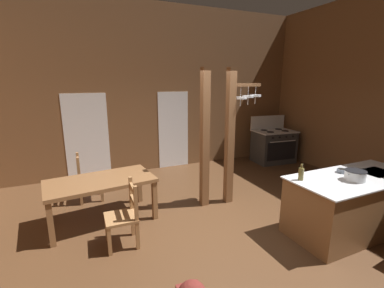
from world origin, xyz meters
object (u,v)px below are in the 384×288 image
(stockpot_on_counter, at_px, (355,175))
(bottle_tall_on_counter, at_px, (301,174))
(ladderback_chair_near_window, at_px, (87,178))
(mixing_bowl_on_counter, at_px, (342,171))
(stove_range, at_px, (273,146))
(ladderback_chair_by_post, at_px, (125,215))
(dining_table, at_px, (101,185))
(kitchen_island, at_px, (353,203))

(stockpot_on_counter, height_order, bottle_tall_on_counter, bottle_tall_on_counter)
(ladderback_chair_near_window, bearing_deg, mixing_bowl_on_counter, -35.22)
(mixing_bowl_on_counter, bearing_deg, stockpot_on_counter, -114.68)
(stove_range, relative_size, ladderback_chair_near_window, 1.39)
(ladderback_chair_by_post, bearing_deg, ladderback_chair_near_window, 103.45)
(mixing_bowl_on_counter, bearing_deg, ladderback_chair_near_window, 144.78)
(stove_range, bearing_deg, ladderback_chair_near_window, -172.98)
(ladderback_chair_by_post, distance_m, stockpot_on_counter, 3.39)
(stove_range, height_order, dining_table, stove_range)
(kitchen_island, relative_size, bottle_tall_on_counter, 8.91)
(bottle_tall_on_counter, bearing_deg, mixing_bowl_on_counter, -1.12)
(ladderback_chair_by_post, bearing_deg, mixing_bowl_on_counter, -14.15)
(mixing_bowl_on_counter, bearing_deg, kitchen_island, -72.36)
(bottle_tall_on_counter, bearing_deg, dining_table, 148.38)
(kitchen_island, height_order, ladderback_chair_near_window, ladderback_chair_near_window)
(kitchen_island, height_order, stove_range, stove_range)
(dining_table, height_order, ladderback_chair_by_post, ladderback_chair_by_post)
(stove_range, xyz_separation_m, bottle_tall_on_counter, (-2.25, -3.24, 0.52))
(ladderback_chair_near_window, distance_m, ladderback_chair_by_post, 1.85)
(dining_table, distance_m, ladderback_chair_near_window, 1.00)
(mixing_bowl_on_counter, xyz_separation_m, bottle_tall_on_counter, (-0.85, 0.02, 0.07))
(stove_range, bearing_deg, dining_table, -162.12)
(bottle_tall_on_counter, bearing_deg, kitchen_island, -13.47)
(kitchen_island, xyz_separation_m, stove_range, (1.34, 3.46, 0.03))
(mixing_bowl_on_counter, bearing_deg, bottle_tall_on_counter, 178.88)
(kitchen_island, bearing_deg, bottle_tall_on_counter, 166.53)
(dining_table, bearing_deg, stove_range, 17.88)
(stove_range, height_order, bottle_tall_on_counter, stove_range)
(kitchen_island, xyz_separation_m, stockpot_on_counter, (-0.21, -0.11, 0.53))
(ladderback_chair_near_window, bearing_deg, ladderback_chair_by_post, -76.55)
(dining_table, height_order, ladderback_chair_near_window, ladderback_chair_near_window)
(stove_range, bearing_deg, bottle_tall_on_counter, -124.81)
(mixing_bowl_on_counter, distance_m, bottle_tall_on_counter, 0.86)
(ladderback_chair_by_post, height_order, mixing_bowl_on_counter, mixing_bowl_on_counter)
(kitchen_island, relative_size, ladderback_chair_near_window, 2.29)
(kitchen_island, bearing_deg, mixing_bowl_on_counter, 107.64)
(stove_range, distance_m, bottle_tall_on_counter, 3.98)
(ladderback_chair_near_window, bearing_deg, kitchen_island, -36.78)
(stove_range, bearing_deg, stockpot_on_counter, -113.37)
(stove_range, height_order, stockpot_on_counter, stove_range)
(dining_table, height_order, mixing_bowl_on_counter, mixing_bowl_on_counter)
(ladderback_chair_by_post, bearing_deg, dining_table, 106.11)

